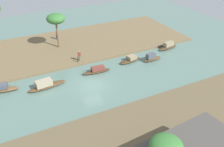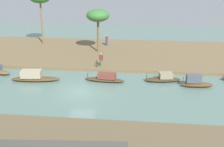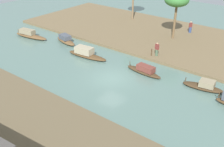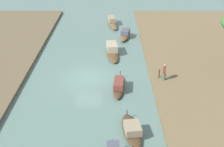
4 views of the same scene
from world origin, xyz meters
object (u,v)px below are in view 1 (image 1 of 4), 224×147
sampan_downstream_large (168,46)px  mooring_post (78,60)px  sampan_near_left_bank (130,60)px  sampan_with_tall_canopy (97,70)px  sampan_upstream_small (152,58)px  sampan_open_hull (2,89)px  person_on_near_bank (79,56)px  sampan_foreground (46,85)px  palm_tree_right_tall (166,147)px  palm_tree_left_near (56,19)px  person_by_mooring (57,36)px

sampan_downstream_large → mooring_post: (16.05, -1.85, 0.29)m
sampan_near_left_bank → mooring_post: mooring_post is taller
sampan_with_tall_canopy → sampan_downstream_large: 14.65m
sampan_with_tall_canopy → sampan_upstream_small: bearing=-178.1°
sampan_upstream_small → sampan_with_tall_canopy: 9.38m
sampan_open_hull → person_on_near_bank: size_ratio=2.55×
sampan_downstream_large → sampan_foreground: bearing=-0.5°
person_on_near_bank → palm_tree_right_tall: palm_tree_right_tall is taller
palm_tree_left_near → sampan_near_left_bank: bearing=130.8°
sampan_foreground → sampan_open_hull: bearing=-24.2°
sampan_open_hull → person_on_near_bank: (-11.90, -3.12, 0.68)m
sampan_upstream_small → palm_tree_right_tall: bearing=53.8°
mooring_post → palm_tree_left_near: size_ratio=0.14×
mooring_post → sampan_downstream_large: bearing=173.4°
sampan_downstream_large → person_on_near_bank: size_ratio=2.58×
sampan_near_left_bank → palm_tree_right_tall: size_ratio=0.76×
palm_tree_right_tall → person_on_near_bank: bearing=-95.1°
person_on_near_bank → palm_tree_right_tall: (2.15, 24.27, 3.66)m
sampan_open_hull → sampan_foreground: size_ratio=0.76×
sampan_with_tall_canopy → mooring_post: size_ratio=5.16×
sampan_foreground → sampan_with_tall_canopy: bearing=178.3°
sampan_with_tall_canopy → person_on_near_bank: person_on_near_bank is taller
sampan_downstream_large → person_on_near_bank: person_on_near_bank is taller
sampan_with_tall_canopy → palm_tree_left_near: (2.44, -10.79, 4.96)m
palm_tree_left_near → palm_tree_right_tall: (0.80, 30.83, -0.58)m
sampan_near_left_bank → palm_tree_left_near: (8.63, -10.00, 4.98)m
palm_tree_left_near → palm_tree_right_tall: 30.84m
sampan_downstream_large → mooring_post: bearing=-13.8°
sampan_near_left_bank → sampan_with_tall_canopy: sampan_with_tall_canopy is taller
person_on_near_bank → mooring_post: (0.44, 0.39, -0.34)m
sampan_near_left_bank → person_by_mooring: bearing=-67.8°
sampan_foreground → person_on_near_bank: size_ratio=3.35×
sampan_open_hull → sampan_near_left_bank: 19.18m
sampan_with_tall_canopy → palm_tree_right_tall: palm_tree_right_tall is taller
sampan_open_hull → sampan_downstream_large: sampan_downstream_large is taller
sampan_downstream_large → person_on_near_bank: 15.78m
person_by_mooring → sampan_downstream_large: bearing=70.7°
sampan_upstream_small → person_on_near_bank: 11.50m
sampan_open_hull → sampan_near_left_bank: bearing=-167.9°
sampan_near_left_bank → sampan_downstream_large: bearing=-179.9°
sampan_foreground → palm_tree_right_tall: bearing=96.8°
person_by_mooring → palm_tree_left_near: (0.76, 3.47, 4.31)m
sampan_downstream_large → palm_tree_right_tall: 28.62m
mooring_post → sampan_foreground: bearing=35.7°
sampan_foreground → person_on_near_bank: (-6.62, -4.84, 0.64)m
sampan_upstream_small → sampan_downstream_large: 5.72m
sampan_open_hull → person_by_mooring: person_by_mooring is taller
sampan_with_tall_canopy → mooring_post: bearing=-63.2°
sampan_open_hull → sampan_foreground: bearing=175.0°
sampan_upstream_small → palm_tree_right_tall: size_ratio=0.63×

